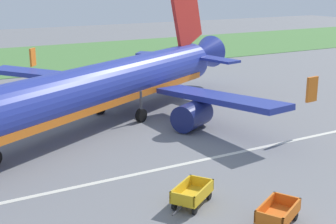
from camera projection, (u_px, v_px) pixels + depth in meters
grass_strip at (25, 59)px, 70.95m from camera, size 220.00×28.00×0.06m
apron_stripe at (202, 160)px, 30.83m from camera, size 120.00×0.36×0.01m
airplane at (108, 86)px, 38.43m from camera, size 34.67×28.74×11.34m
baggage_cart_fourth_in_row at (278, 213)px, 22.45m from camera, size 3.49×2.40×1.07m
baggage_cart_far_end at (192, 194)px, 24.54m from camera, size 3.37×2.57×1.07m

